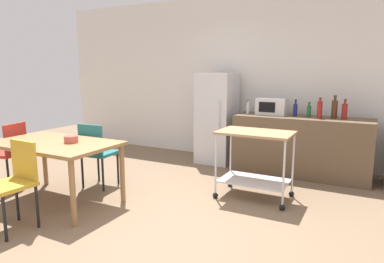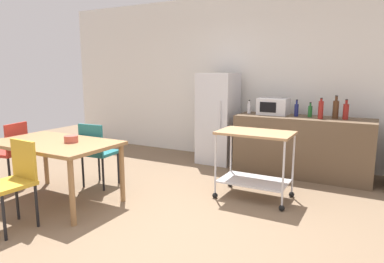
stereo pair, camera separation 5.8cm
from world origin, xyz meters
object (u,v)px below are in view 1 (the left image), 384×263
bottle_sparkling_water (309,111)px  fruit_bowl (71,139)px  dining_table (55,149)px  chair_teal (96,151)px  microwave (272,106)px  bottle_sesame_oil (320,109)px  chair_red (10,150)px  chair_mustard (15,179)px  bottle_wine (334,109)px  bottle_soda (345,111)px  bottle_vinegar (248,108)px  refrigerator (217,118)px  bottle_olive_oil (295,109)px  kitchen_cart (255,153)px

bottle_sparkling_water → fruit_bowl: size_ratio=1.39×
dining_table → chair_teal: (0.05, 0.64, -0.15)m
bottle_sparkling_water → dining_table: bearing=-133.4°
microwave → bottle_sesame_oil: 0.75m
chair_teal → chair_red: 1.19m
chair_mustard → bottle_sesame_oil: 4.01m
chair_red → chair_mustard: size_ratio=1.00×
bottle_sparkling_water → bottle_sesame_oil: 0.23m
bottle_wine → bottle_soda: size_ratio=1.16×
chair_teal → bottle_vinegar: bearing=-132.1°
refrigerator → bottle_olive_oil: bearing=-2.8°
chair_teal → microwave: size_ratio=1.93×
bottle_vinegar → bottle_soda: bearing=-0.3°
refrigerator → bottle_sparkling_water: refrigerator is taller
chair_red → refrigerator: size_ratio=0.57×
chair_red → bottle_soda: bottle_soda is taller
chair_red → bottle_soda: bearing=109.7°
chair_red → bottle_vinegar: bearing=122.2°
dining_table → refrigerator: 2.81m
bottle_vinegar → microwave: (0.39, 0.05, 0.04)m
chair_red → fruit_bowl: 1.25m
chair_red → chair_mustard: same height
microwave → bottle_wine: size_ratio=1.38×
dining_table → bottle_vinegar: bottle_vinegar is taller
chair_mustard → bottle_soda: 4.30m
dining_table → bottle_wine: bottle_wine is taller
dining_table → bottle_sparkling_water: size_ratio=6.75×
microwave → bottle_sesame_oil: size_ratio=1.51×
dining_table → kitchen_cart: kitchen_cart is taller
bottle_sesame_oil → bottle_soda: size_ratio=1.06×
chair_red → chair_teal: bearing=104.8°
fruit_bowl → refrigerator: bearing=74.2°
dining_table → bottle_vinegar: 3.02m
bottle_olive_oil → fruit_bowl: size_ratio=1.60×
dining_table → microwave: bearing=54.1°
bottle_olive_oil → bottle_sesame_oil: 0.39m
kitchen_cart → microwave: 1.45m
kitchen_cart → fruit_bowl: size_ratio=5.68×
chair_red → bottle_olive_oil: 4.15m
chair_mustard → bottle_wine: (2.61, 3.30, 0.52)m
dining_table → kitchen_cart: bearing=31.5°
refrigerator → bottle_olive_oil: size_ratio=6.04×
kitchen_cart → bottle_vinegar: bottle_vinegar is taller
dining_table → refrigerator: refrigerator is taller
chair_teal → bottle_vinegar: 2.48m
microwave → bottle_soda: bottle_soda is taller
dining_table → bottle_wine: bearing=42.8°
kitchen_cart → bottle_vinegar: 1.49m
chair_teal → bottle_vinegar: bottle_vinegar is taller
microwave → dining_table: bearing=-125.9°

